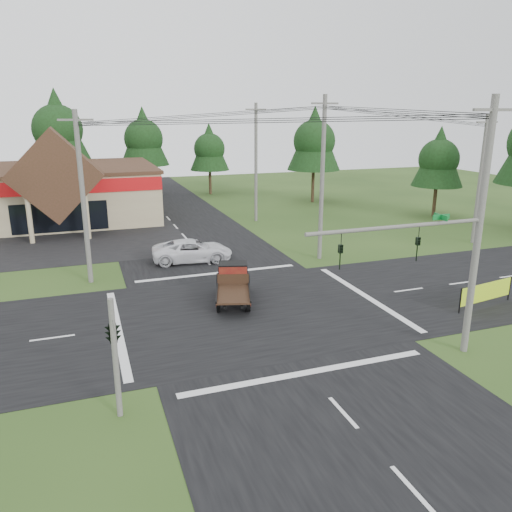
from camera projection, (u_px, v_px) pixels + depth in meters
name	position (u px, v px, depth m)	size (l,w,h in m)	color
ground	(252.00, 311.00, 26.81)	(120.00, 120.00, 0.00)	#263F16
road_ns	(252.00, 311.00, 26.81)	(12.00, 120.00, 0.02)	black
road_ew	(252.00, 311.00, 26.81)	(120.00, 12.00, 0.02)	black
parking_apron	(7.00, 247.00, 39.55)	(28.00, 14.00, 0.02)	black
traffic_signal_mast	(443.00, 260.00, 20.65)	(8.12, 0.24, 7.00)	#595651
traffic_signal_corner	(112.00, 321.00, 16.80)	(0.53, 2.48, 4.40)	#595651
utility_pole_nr	(479.00, 228.00, 20.86)	(2.00, 0.30, 11.00)	#595651
utility_pole_nw	(83.00, 197.00, 30.01)	(2.00, 0.30, 10.50)	#595651
utility_pole_ne	(322.00, 178.00, 34.99)	(2.00, 0.30, 11.50)	#595651
utility_pole_far	(480.00, 179.00, 39.65)	(2.00, 0.30, 10.20)	#595651
utility_pole_n	(256.00, 162.00, 47.72)	(2.00, 0.30, 11.20)	#595651
tree_row_c	(57.00, 127.00, 58.36)	(7.28, 7.28, 13.13)	#332316
tree_row_d	(143.00, 137.00, 62.84)	(6.16, 6.16, 11.11)	#332316
tree_row_e	(209.00, 147.00, 63.95)	(5.04, 5.04, 9.09)	#332316
tree_side_ne	(314.00, 139.00, 57.72)	(6.16, 6.16, 11.11)	#332316
tree_side_e_near	(439.00, 157.00, 49.78)	(5.04, 5.04, 9.09)	#332316
antique_flatbed_truck	(233.00, 285.00, 27.90)	(1.87, 4.89, 2.04)	#5E0D10
roadside_banner	(486.00, 294.00, 27.30)	(4.18, 0.12, 1.43)	#B0DA1D
white_pickup	(192.00, 251.00, 35.70)	(2.62, 5.68, 1.58)	white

